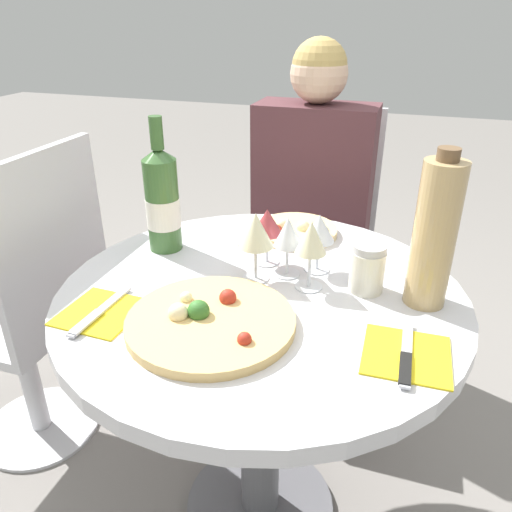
{
  "coord_description": "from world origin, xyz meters",
  "views": [
    {
      "loc": [
        0.28,
        -0.89,
        1.26
      ],
      "look_at": [
        0.0,
        -0.04,
        0.81
      ],
      "focal_mm": 35.0,
      "sensor_mm": 36.0,
      "label": 1
    }
  ],
  "objects_px": {
    "seated_diner": "(305,247)",
    "chair_empty_side": "(32,315)",
    "chair_behind_diner": "(314,246)",
    "pizza_large": "(210,321)",
    "wine_bottle": "(162,201)",
    "tall_carafe": "(435,235)",
    "dining_table": "(261,344)"
  },
  "relations": [
    {
      "from": "chair_empty_side",
      "to": "wine_bottle",
      "type": "bearing_deg",
      "value": -80.73
    },
    {
      "from": "seated_diner",
      "to": "chair_empty_side",
      "type": "distance_m",
      "value": 0.88
    },
    {
      "from": "pizza_large",
      "to": "wine_bottle",
      "type": "height_order",
      "value": "wine_bottle"
    },
    {
      "from": "tall_carafe",
      "to": "chair_empty_side",
      "type": "bearing_deg",
      "value": -179.89
    },
    {
      "from": "chair_empty_side",
      "to": "seated_diner",
      "type": "bearing_deg",
      "value": -50.04
    },
    {
      "from": "chair_behind_diner",
      "to": "pizza_large",
      "type": "height_order",
      "value": "chair_behind_diner"
    },
    {
      "from": "chair_behind_diner",
      "to": "seated_diner",
      "type": "height_order",
      "value": "seated_diner"
    },
    {
      "from": "dining_table",
      "to": "chair_empty_side",
      "type": "distance_m",
      "value": 0.72
    },
    {
      "from": "chair_empty_side",
      "to": "tall_carafe",
      "type": "height_order",
      "value": "tall_carafe"
    },
    {
      "from": "dining_table",
      "to": "pizza_large",
      "type": "distance_m",
      "value": 0.23
    },
    {
      "from": "chair_empty_side",
      "to": "wine_bottle",
      "type": "xyz_separation_m",
      "value": [
        0.42,
        0.07,
        0.37
      ]
    },
    {
      "from": "dining_table",
      "to": "chair_behind_diner",
      "type": "distance_m",
      "value": 0.77
    },
    {
      "from": "dining_table",
      "to": "chair_behind_diner",
      "type": "relative_size",
      "value": 0.93
    },
    {
      "from": "dining_table",
      "to": "wine_bottle",
      "type": "bearing_deg",
      "value": 156.97
    },
    {
      "from": "chair_behind_diner",
      "to": "pizza_large",
      "type": "distance_m",
      "value": 0.96
    },
    {
      "from": "chair_behind_diner",
      "to": "seated_diner",
      "type": "bearing_deg",
      "value": 90.0
    },
    {
      "from": "chair_empty_side",
      "to": "pizza_large",
      "type": "height_order",
      "value": "chair_empty_side"
    },
    {
      "from": "chair_behind_diner",
      "to": "wine_bottle",
      "type": "bearing_deg",
      "value": 68.27
    },
    {
      "from": "dining_table",
      "to": "tall_carafe",
      "type": "bearing_deg",
      "value": 9.8
    },
    {
      "from": "dining_table",
      "to": "chair_empty_side",
      "type": "xyz_separation_m",
      "value": [
        -0.71,
        0.06,
        -0.1
      ]
    },
    {
      "from": "seated_diner",
      "to": "tall_carafe",
      "type": "relative_size",
      "value": 3.65
    },
    {
      "from": "seated_diner",
      "to": "chair_behind_diner",
      "type": "bearing_deg",
      "value": -90.0
    },
    {
      "from": "dining_table",
      "to": "wine_bottle",
      "type": "xyz_separation_m",
      "value": [
        -0.29,
        0.12,
        0.27
      ]
    },
    {
      "from": "seated_diner",
      "to": "pizza_large",
      "type": "xyz_separation_m",
      "value": [
        -0.01,
        -0.78,
        0.2
      ]
    },
    {
      "from": "chair_behind_diner",
      "to": "seated_diner",
      "type": "distance_m",
      "value": 0.16
    },
    {
      "from": "tall_carafe",
      "to": "wine_bottle",
      "type": "bearing_deg",
      "value": 173.97
    },
    {
      "from": "dining_table",
      "to": "wine_bottle",
      "type": "distance_m",
      "value": 0.42
    },
    {
      "from": "seated_diner",
      "to": "wine_bottle",
      "type": "xyz_separation_m",
      "value": [
        -0.26,
        -0.5,
        0.31
      ]
    },
    {
      "from": "wine_bottle",
      "to": "tall_carafe",
      "type": "relative_size",
      "value": 1.02
    },
    {
      "from": "seated_diner",
      "to": "chair_empty_side",
      "type": "relative_size",
      "value": 1.24
    },
    {
      "from": "chair_behind_diner",
      "to": "tall_carafe",
      "type": "relative_size",
      "value": 2.94
    },
    {
      "from": "seated_diner",
      "to": "wine_bottle",
      "type": "bearing_deg",
      "value": 62.75
    }
  ]
}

